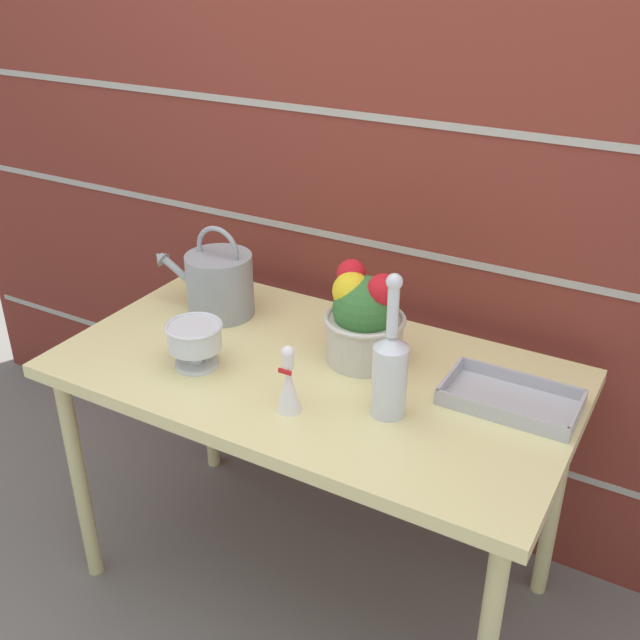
% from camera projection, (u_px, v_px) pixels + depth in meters
% --- Properties ---
extents(ground_plane, '(12.00, 12.00, 0.00)m').
position_uv_depth(ground_plane, '(314.00, 579.00, 2.24)').
color(ground_plane, slate).
extents(brick_wall, '(3.60, 0.08, 2.20)m').
position_uv_depth(brick_wall, '(396.00, 182.00, 2.08)').
color(brick_wall, maroon).
rests_on(brick_wall, ground_plane).
extents(patio_table, '(1.30, 0.71, 0.74)m').
position_uv_depth(patio_table, '(313.00, 391.00, 1.93)').
color(patio_table, beige).
rests_on(patio_table, ground_plane).
extents(watering_can, '(0.33, 0.19, 0.27)m').
position_uv_depth(watering_can, '(219.00, 283.00, 2.12)').
color(watering_can, '#93999E').
rests_on(watering_can, patio_table).
extents(crystal_pedestal_bowl, '(0.15, 0.15, 0.12)m').
position_uv_depth(crystal_pedestal_bowl, '(195.00, 340.00, 1.87)').
color(crystal_pedestal_bowl, silver).
rests_on(crystal_pedestal_bowl, patio_table).
extents(flower_planter, '(0.21, 0.21, 0.26)m').
position_uv_depth(flower_planter, '(364.00, 318.00, 1.88)').
color(flower_planter, beige).
rests_on(flower_planter, patio_table).
extents(glass_decanter, '(0.08, 0.08, 0.35)m').
position_uv_depth(glass_decanter, '(390.00, 369.00, 1.66)').
color(glass_decanter, silver).
rests_on(glass_decanter, patio_table).
extents(figurine_vase, '(0.06, 0.06, 0.17)m').
position_uv_depth(figurine_vase, '(289.00, 384.00, 1.70)').
color(figurine_vase, white).
rests_on(figurine_vase, patio_table).
extents(wire_tray, '(0.31, 0.18, 0.04)m').
position_uv_depth(wire_tray, '(510.00, 401.00, 1.74)').
color(wire_tray, '#B7B7BC').
rests_on(wire_tray, patio_table).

